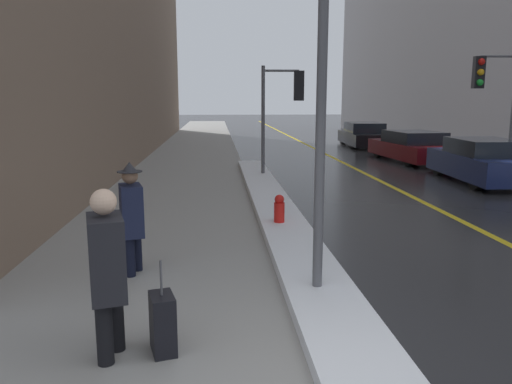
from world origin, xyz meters
name	(u,v)px	position (x,y,z in m)	size (l,w,h in m)	color
sidewalk_slab	(190,166)	(-2.00, 15.00, 0.01)	(4.00, 80.00, 0.01)	gray
road_centre_stripe	(348,165)	(4.00, 15.00, 0.00)	(0.16, 80.00, 0.00)	gold
snow_bank_curb	(276,211)	(0.27, 6.86, 0.09)	(0.89, 16.74, 0.17)	white
lamp_post	(322,62)	(0.22, 2.27, 2.88)	(0.28, 0.28, 4.80)	#515156
traffic_light_near	(286,98)	(1.16, 11.97, 2.50)	(1.31, 0.32, 3.47)	#515156
traffic_light_far	(492,89)	(6.95, 10.52, 2.76)	(1.31, 0.32, 3.82)	#515156
pedestrian_nearside	(107,267)	(-2.04, 1.00, 0.92)	(0.44, 0.60, 1.66)	black
pedestrian_in_fedora	(132,214)	(-2.20, 3.37, 0.88)	(0.41, 0.55, 1.61)	black
parked_car_navy	(482,161)	(6.97, 10.78, 0.62)	(2.01, 4.45, 1.30)	navy
parked_car_maroon	(412,147)	(6.88, 15.94, 0.59)	(2.23, 4.83, 1.22)	#600F14
parked_car_black	(363,135)	(6.79, 22.44, 0.60)	(2.09, 4.84, 1.27)	black
rolling_suitcase	(163,324)	(-1.55, 1.05, 0.30)	(0.30, 0.40, 0.95)	black
fire_hydrant	(279,213)	(0.17, 5.57, 0.35)	(0.20, 0.20, 0.70)	red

